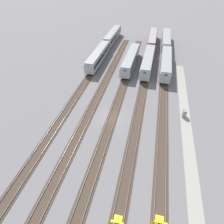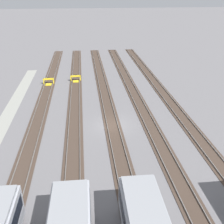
{
  "view_description": "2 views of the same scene",
  "coord_description": "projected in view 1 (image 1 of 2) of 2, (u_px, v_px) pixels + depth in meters",
  "views": [
    {
      "loc": [
        -25.47,
        -6.02,
        24.61
      ],
      "look_at": [
        -0.41,
        0.0,
        1.8
      ],
      "focal_mm": 28.0,
      "sensor_mm": 36.0,
      "label": 1
    },
    {
      "loc": [
        30.39,
        -3.52,
        16.82
      ],
      "look_at": [
        -0.41,
        0.0,
        1.8
      ],
      "focal_mm": 42.0,
      "sensor_mm": 36.0,
      "label": 2
    }
  ],
  "objects": [
    {
      "name": "electrical_cabinet",
      "position": [
        184.0,
        113.0,
        35.62
      ],
      "size": [
        0.9,
        0.73,
        1.6
      ],
      "color": "gray",
      "rests_on": "ground"
    },
    {
      "name": "service_walkway",
      "position": [
        187.0,
        129.0,
        33.35
      ],
      "size": [
        54.0,
        2.0,
        0.01
      ],
      "primitive_type": "cube",
      "color": "#9E9E93",
      "rests_on": "ground"
    },
    {
      "name": "subway_car_front_row_rightmost",
      "position": [
        98.0,
        56.0,
        53.44
      ],
      "size": [
        18.0,
        2.86,
        3.7
      ],
      "color": "#ADAFB7",
      "rests_on": "ground"
    },
    {
      "name": "rail_track_nearest",
      "position": [
        162.0,
        125.0,
        34.12
      ],
      "size": [
        90.0,
        2.23,
        0.21
      ],
      "color": "#47382D",
      "rests_on": "ground"
    },
    {
      "name": "subway_car_front_row_centre",
      "position": [
        166.0,
        63.0,
        49.91
      ],
      "size": [
        18.04,
        3.09,
        3.7
      ],
      "color": "#ADAFB7",
      "rests_on": "ground"
    },
    {
      "name": "subway_car_front_row_leftmost",
      "position": [
        131.0,
        59.0,
        51.69
      ],
      "size": [
        18.05,
        3.2,
        3.7
      ],
      "color": "#ADAFB7",
      "rests_on": "ground"
    },
    {
      "name": "subway_car_front_row_left_inner",
      "position": [
        148.0,
        61.0,
        50.8
      ],
      "size": [
        18.04,
        3.1,
        3.7
      ],
      "color": "#ADAFB7",
      "rests_on": "ground"
    },
    {
      "name": "subway_car_back_row_leftmost",
      "position": [
        152.0,
        39.0,
        64.6
      ],
      "size": [
        18.02,
        2.96,
        3.7
      ],
      "color": "#A80F0F",
      "rests_on": "ground"
    },
    {
      "name": "rail_track_farthest",
      "position": [
        67.0,
        110.0,
        37.64
      ],
      "size": [
        90.0,
        2.23,
        0.21
      ],
      "color": "#47382D",
      "rests_on": "ground"
    },
    {
      "name": "ground_plane",
      "position": [
        112.0,
        117.0,
        35.91
      ],
      "size": [
        400.0,
        400.0,
        0.0
      ],
      "primitive_type": "plane",
      "color": "slate"
    },
    {
      "name": "bumper_stop_near_inner_track",
      "position": [
        117.0,
        222.0,
        21.24
      ],
      "size": [
        1.36,
        2.0,
        1.22
      ],
      "color": "yellow",
      "rests_on": "ground"
    },
    {
      "name": "rail_track_near_inner",
      "position": [
        137.0,
        121.0,
        35.0
      ],
      "size": [
        90.0,
        2.23,
        0.21
      ],
      "color": "#47382D",
      "rests_on": "ground"
    },
    {
      "name": "rail_track_far_inner",
      "position": [
        89.0,
        113.0,
        36.76
      ],
      "size": [
        90.0,
        2.23,
        0.21
      ],
      "color": "#47382D",
      "rests_on": "ground"
    },
    {
      "name": "subway_car_front_row_right_inner",
      "position": [
        113.0,
        36.0,
        67.22
      ],
      "size": [
        18.04,
        3.07,
        3.7
      ],
      "color": "#ADAFB7",
      "rests_on": "ground"
    },
    {
      "name": "rail_track_middle",
      "position": [
        112.0,
        117.0,
        35.88
      ],
      "size": [
        90.0,
        2.24,
        0.21
      ],
      "color": "#47382D",
      "rests_on": "ground"
    },
    {
      "name": "bumper_stop_nearest_track",
      "position": [
        160.0,
        222.0,
        21.22
      ],
      "size": [
        1.35,
        2.0,
        1.22
      ],
      "color": "yellow",
      "rests_on": "ground"
    },
    {
      "name": "subway_car_back_row_centre",
      "position": [
        166.0,
        40.0,
        63.81
      ],
      "size": [
        18.01,
        2.88,
        3.7
      ],
      "color": "#ADAFB7",
      "rests_on": "ground"
    }
  ]
}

